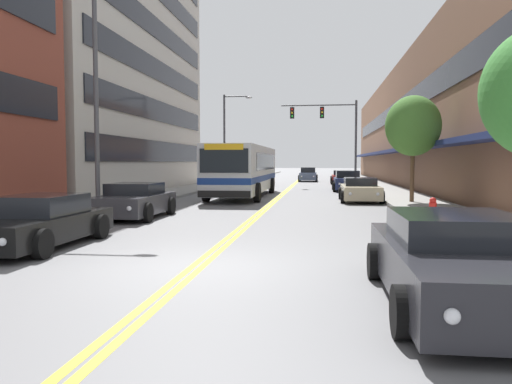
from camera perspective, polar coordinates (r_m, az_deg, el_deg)
The scene contains 20 objects.
ground_plane at distance 46.44m, azimuth 4.44°, elevation 0.94°, with size 240.00×240.00×0.00m, color slate.
sidewalk_left at distance 47.31m, azimuth -4.04°, elevation 1.07°, with size 2.95×106.00×0.14m.
sidewalk_right at distance 46.60m, azimuth 13.04°, elevation 0.96°, with size 2.95×106.00×0.14m.
centre_line at distance 46.44m, azimuth 4.44°, elevation 0.94°, with size 0.34×106.00×0.01m.
office_tower_left at distance 38.87m, azimuth -20.08°, elevation 18.73°, with size 12.08×23.81×24.82m.
storefront_row_right at distance 47.57m, azimuth 20.03°, elevation 7.00°, with size 9.10×68.00×10.30m.
city_bus at distance 29.43m, azimuth -1.36°, elevation 2.72°, with size 2.92×12.33×2.92m.
car_black_parked_left_near at distance 13.06m, azimuth -23.47°, elevation -3.23°, with size 2.02×4.68×1.24m.
car_dark_grey_parked_left_mid at distance 18.69m, azimuth -13.78°, elevation -1.03°, with size 2.19×4.38×1.27m.
car_white_parked_left_far at distance 42.47m, azimuth -1.77°, elevation 1.57°, with size 2.08×4.42×1.37m.
car_charcoal_parked_right_foreground at distance 7.70m, azimuth 22.01°, elevation -7.43°, with size 2.20×4.89×1.29m.
car_red_parked_right_mid at distance 46.62m, azimuth 9.87°, elevation 1.64°, with size 2.21×4.30×1.26m.
car_beige_parked_right_far at distance 26.32m, azimuth 11.82°, elevation 0.22°, with size 2.09×4.70×1.22m.
car_navy_parked_right_end at distance 35.70m, azimuth 10.41°, elevation 1.20°, with size 2.10×4.70×1.42m.
car_slate_blue_moving_lead at distance 52.48m, azimuth 5.98°, elevation 1.95°, with size 1.97×4.47×1.46m.
traffic_signal_mast at distance 41.35m, azimuth 8.55°, elevation 7.50°, with size 6.17×0.38×7.00m.
street_lamp_left_near at distance 18.24m, azimuth -16.88°, elevation 12.89°, with size 2.52×0.28×8.55m.
street_lamp_left_far at distance 40.25m, azimuth -3.16°, elevation 6.88°, with size 2.35×0.28×7.39m.
street_tree_right_mid at distance 24.89m, azimuth 17.51°, elevation 7.20°, with size 2.59×2.59×5.02m.
fire_hydrant at distance 16.97m, azimuth 19.53°, elevation -1.86°, with size 0.32×0.24×0.76m.
Camera 1 is at (2.36, -9.33, 2.04)m, focal length 35.00 mm.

